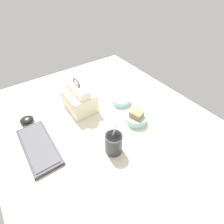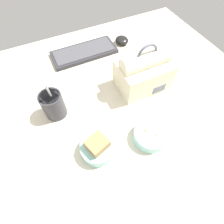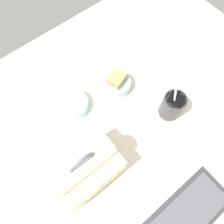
% 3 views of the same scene
% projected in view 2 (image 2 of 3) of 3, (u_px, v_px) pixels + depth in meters
% --- Properties ---
extents(desk_surface, '(1.40, 1.10, 0.02)m').
position_uv_depth(desk_surface, '(99.00, 114.00, 0.69)').
color(desk_surface, beige).
rests_on(desk_surface, ground).
extents(keyboard, '(0.31, 0.13, 0.02)m').
position_uv_depth(keyboard, '(84.00, 52.00, 0.86)').
color(keyboard, '#2D2D33').
rests_on(keyboard, desk_surface).
extents(lunch_bag, '(0.20, 0.15, 0.20)m').
position_uv_depth(lunch_bag, '(144.00, 72.00, 0.69)').
color(lunch_bag, '#EFE5C1').
rests_on(lunch_bag, desk_surface).
extents(soup_cup, '(0.08, 0.08, 0.18)m').
position_uv_depth(soup_cup, '(53.00, 105.00, 0.63)').
color(soup_cup, '#333338').
rests_on(soup_cup, desk_surface).
extents(bento_bowl_sandwich, '(0.11, 0.11, 0.08)m').
position_uv_depth(bento_bowl_sandwich, '(98.00, 148.00, 0.57)').
color(bento_bowl_sandwich, '#93D1CC').
rests_on(bento_bowl_sandwich, desk_surface).
extents(bento_bowl_snacks, '(0.12, 0.12, 0.05)m').
position_uv_depth(bento_bowl_snacks, '(151.00, 135.00, 0.60)').
color(bento_bowl_snacks, '#93D1CC').
rests_on(bento_bowl_snacks, desk_surface).
extents(computer_mouse, '(0.07, 0.07, 0.03)m').
position_uv_depth(computer_mouse, '(122.00, 40.00, 0.90)').
color(computer_mouse, black).
rests_on(computer_mouse, desk_surface).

